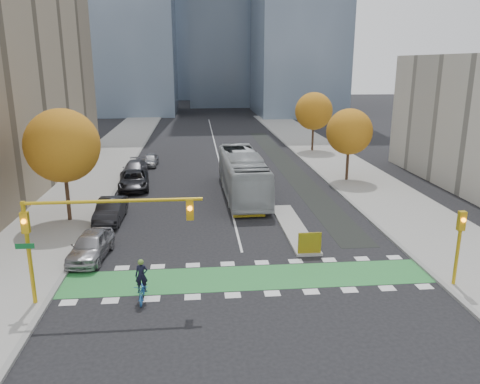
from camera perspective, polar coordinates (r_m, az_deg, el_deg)
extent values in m
plane|color=black|center=(24.39, 1.42, -11.93)|extent=(300.00, 300.00, 0.00)
cube|color=gray|center=(44.33, -19.39, 0.00)|extent=(7.00, 120.00, 0.15)
cube|color=gray|center=(45.89, 15.38, 0.84)|extent=(7.00, 120.00, 0.15)
cube|color=gray|center=(43.60, -14.93, 0.11)|extent=(0.30, 120.00, 0.16)
cube|color=gray|center=(44.78, 11.18, 0.75)|extent=(0.30, 120.00, 0.16)
cube|color=#297D37|center=(25.72, 1.02, -10.39)|extent=(20.00, 3.00, 0.01)
cube|color=silver|center=(62.57, -2.89, 5.11)|extent=(0.15, 70.00, 0.01)
cube|color=black|center=(53.67, 5.63, 3.32)|extent=(2.50, 50.00, 0.01)
cube|color=gray|center=(33.14, 6.49, -4.29)|extent=(1.60, 10.00, 0.16)
cube|color=yellow|center=(28.51, 8.49, -6.16)|extent=(1.40, 0.12, 1.30)
cylinder|color=#332114|center=(35.84, -20.37, 0.59)|extent=(0.28, 0.28, 5.25)
sphere|color=#9B5913|center=(35.24, -20.83, 5.31)|extent=(5.20, 5.20, 5.20)
cylinder|color=#332114|center=(46.75, 12.99, 4.03)|extent=(0.28, 0.28, 4.55)
sphere|color=#9B5913|center=(46.33, 13.19, 7.18)|extent=(4.40, 4.40, 4.40)
cylinder|color=#332114|center=(62.01, 8.87, 7.14)|extent=(0.28, 0.28, 4.90)
sphere|color=#9B5913|center=(61.68, 8.98, 9.72)|extent=(4.80, 4.80, 4.80)
cylinder|color=#BF9914|center=(24.03, -24.30, -7.01)|extent=(0.20, 0.20, 5.20)
cylinder|color=#BF9914|center=(22.22, -15.22, -1.09)|extent=(8.20, 0.16, 0.16)
cube|color=#BF9914|center=(23.51, -24.73, -3.39)|extent=(0.35, 0.28, 1.00)
sphere|color=orange|center=(23.32, -24.89, -3.30)|extent=(0.22, 0.22, 0.22)
cube|color=#BF9914|center=(22.02, -6.12, -2.13)|extent=(0.35, 0.28, 1.00)
sphere|color=orange|center=(21.82, -6.14, -2.02)|extent=(0.22, 0.22, 0.22)
cube|color=#0C5926|center=(23.47, -24.76, -6.02)|extent=(0.85, 0.04, 0.25)
cylinder|color=#BF9914|center=(26.42, 25.00, -6.49)|extent=(0.18, 0.18, 4.00)
cube|color=#BF9914|center=(25.90, 25.40, -3.20)|extent=(0.35, 0.28, 1.00)
sphere|color=orange|center=(25.73, 25.62, -3.11)|extent=(0.22, 0.22, 0.22)
imported|color=#225B9E|center=(23.75, -11.81, -11.75)|extent=(0.67, 1.88, 0.99)
imported|color=black|center=(23.38, -11.92, -9.92)|extent=(0.61, 0.41, 1.68)
sphere|color=#597F2D|center=(23.10, -12.02, -8.36)|extent=(0.28, 0.28, 0.28)
imported|color=#ADB2B4|center=(40.64, 0.32, 2.17)|extent=(3.45, 13.58, 3.77)
imported|color=#9A999E|center=(29.18, -17.73, -6.23)|extent=(2.37, 4.89, 1.61)
imported|color=black|center=(35.47, -15.50, -2.16)|extent=(1.86, 5.06, 1.65)
imported|color=#515056|center=(49.00, -12.74, 2.77)|extent=(2.52, 5.48, 1.55)
imported|color=black|center=(44.10, -12.82, 1.40)|extent=(3.22, 6.02, 1.61)
imported|color=#9B9CA0|center=(53.76, -10.88, 3.87)|extent=(1.76, 4.07, 1.37)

